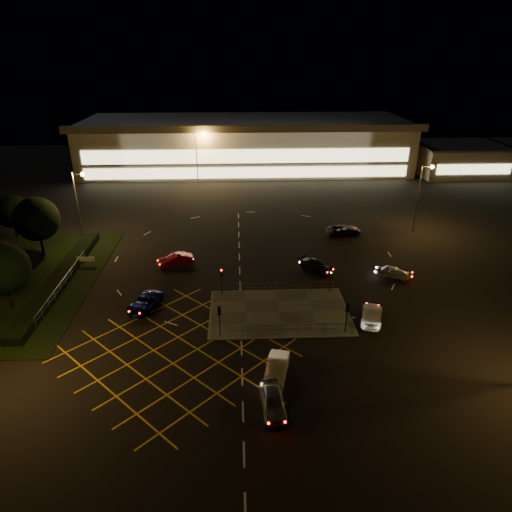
{
  "coord_description": "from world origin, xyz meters",
  "views": [
    {
      "loc": [
        -2.15,
        -42.44,
        25.0
      ],
      "look_at": [
        0.01,
        7.84,
        2.0
      ],
      "focal_mm": 32.0,
      "sensor_mm": 36.0,
      "label": 1
    }
  ],
  "objects_px": {
    "signal_ne": "(331,274)",
    "car_approach_white": "(372,315)",
    "car_circ_red": "(176,260)",
    "signal_sw": "(219,315)",
    "signal_nw": "(222,276)",
    "car_near_silver": "(273,401)",
    "car_queue_white": "(277,369)",
    "car_east_grey": "(344,230)",
    "signal_se": "(347,312)",
    "car_right_silver": "(394,272)",
    "car_left_blue": "(145,303)",
    "car_far_dkgrey": "(316,266)"
  },
  "relations": [
    {
      "from": "car_right_silver",
      "to": "car_circ_red",
      "type": "height_order",
      "value": "car_circ_red"
    },
    {
      "from": "car_near_silver",
      "to": "car_east_grey",
      "type": "bearing_deg",
      "value": 66.34
    },
    {
      "from": "signal_se",
      "to": "car_near_silver",
      "type": "distance_m",
      "value": 12.63
    },
    {
      "from": "signal_ne",
      "to": "car_near_silver",
      "type": "xyz_separation_m",
      "value": [
        -7.73,
        -17.84,
        -1.6
      ]
    },
    {
      "from": "signal_ne",
      "to": "car_approach_white",
      "type": "height_order",
      "value": "signal_ne"
    },
    {
      "from": "car_far_dkgrey",
      "to": "car_east_grey",
      "type": "xyz_separation_m",
      "value": [
        5.96,
        11.62,
        0.06
      ]
    },
    {
      "from": "signal_nw",
      "to": "signal_ne",
      "type": "bearing_deg",
      "value": 0.0
    },
    {
      "from": "car_east_grey",
      "to": "signal_se",
      "type": "bearing_deg",
      "value": 157.17
    },
    {
      "from": "signal_nw",
      "to": "signal_ne",
      "type": "height_order",
      "value": "same"
    },
    {
      "from": "car_near_silver",
      "to": "car_queue_white",
      "type": "bearing_deg",
      "value": 77.95
    },
    {
      "from": "signal_se",
      "to": "car_far_dkgrey",
      "type": "distance_m",
      "value": 13.67
    },
    {
      "from": "signal_ne",
      "to": "car_left_blue",
      "type": "distance_m",
      "value": 20.28
    },
    {
      "from": "car_queue_white",
      "to": "car_approach_white",
      "type": "xyz_separation_m",
      "value": [
        10.25,
        8.16,
        -0.05
      ]
    },
    {
      "from": "car_queue_white",
      "to": "car_right_silver",
      "type": "xyz_separation_m",
      "value": [
        15.52,
        17.57,
        -0.1
      ]
    },
    {
      "from": "signal_nw",
      "to": "signal_ne",
      "type": "distance_m",
      "value": 12.0
    },
    {
      "from": "signal_nw",
      "to": "car_approach_white",
      "type": "bearing_deg",
      "value": -21.45
    },
    {
      "from": "car_near_silver",
      "to": "car_left_blue",
      "type": "distance_m",
      "value": 19.67
    },
    {
      "from": "car_left_blue",
      "to": "car_approach_white",
      "type": "bearing_deg",
      "value": 10.64
    },
    {
      "from": "car_near_silver",
      "to": "car_queue_white",
      "type": "relative_size",
      "value": 0.97
    },
    {
      "from": "car_far_dkgrey",
      "to": "car_near_silver",
      "type": "bearing_deg",
      "value": -150.59
    },
    {
      "from": "signal_se",
      "to": "car_east_grey",
      "type": "height_order",
      "value": "signal_se"
    },
    {
      "from": "car_queue_white",
      "to": "signal_se",
      "type": "bearing_deg",
      "value": 54.06
    },
    {
      "from": "signal_nw",
      "to": "car_right_silver",
      "type": "distance_m",
      "value": 20.74
    },
    {
      "from": "car_left_blue",
      "to": "car_circ_red",
      "type": "relative_size",
      "value": 1.11
    },
    {
      "from": "car_east_grey",
      "to": "car_approach_white",
      "type": "relative_size",
      "value": 1.04
    },
    {
      "from": "car_queue_white",
      "to": "car_east_grey",
      "type": "bearing_deg",
      "value": 81.72
    },
    {
      "from": "signal_nw",
      "to": "car_approach_white",
      "type": "relative_size",
      "value": 0.64
    },
    {
      "from": "signal_nw",
      "to": "car_east_grey",
      "type": "height_order",
      "value": "signal_nw"
    },
    {
      "from": "car_circ_red",
      "to": "signal_sw",
      "type": "bearing_deg",
      "value": 1.48
    },
    {
      "from": "signal_se",
      "to": "car_left_blue",
      "type": "height_order",
      "value": "signal_se"
    },
    {
      "from": "signal_nw",
      "to": "car_east_grey",
      "type": "xyz_separation_m",
      "value": [
        17.37,
        17.18,
        -1.66
      ]
    },
    {
      "from": "car_right_silver",
      "to": "car_east_grey",
      "type": "height_order",
      "value": "car_east_grey"
    },
    {
      "from": "signal_se",
      "to": "signal_ne",
      "type": "relative_size",
      "value": 1.0
    },
    {
      "from": "car_near_silver",
      "to": "signal_nw",
      "type": "bearing_deg",
      "value": 100.31
    },
    {
      "from": "signal_sw",
      "to": "signal_nw",
      "type": "bearing_deg",
      "value": -90.0
    },
    {
      "from": "signal_sw",
      "to": "car_far_dkgrey",
      "type": "relative_size",
      "value": 0.7
    },
    {
      "from": "car_far_dkgrey",
      "to": "car_approach_white",
      "type": "xyz_separation_m",
      "value": [
        3.7,
        -11.5,
        0.06
      ]
    },
    {
      "from": "signal_sw",
      "to": "car_far_dkgrey",
      "type": "xyz_separation_m",
      "value": [
        11.41,
        13.55,
        -1.72
      ]
    },
    {
      "from": "car_far_dkgrey",
      "to": "signal_nw",
      "type": "bearing_deg",
      "value": 162.36
    },
    {
      "from": "signal_ne",
      "to": "car_east_grey",
      "type": "height_order",
      "value": "signal_ne"
    },
    {
      "from": "car_circ_red",
      "to": "signal_nw",
      "type": "bearing_deg",
      "value": 17.96
    },
    {
      "from": "car_far_dkgrey",
      "to": "car_circ_red",
      "type": "bearing_deg",
      "value": 128.57
    },
    {
      "from": "car_near_silver",
      "to": "car_queue_white",
      "type": "xyz_separation_m",
      "value": [
        0.59,
        3.75,
        -0.0
      ]
    },
    {
      "from": "signal_sw",
      "to": "car_circ_red",
      "type": "relative_size",
      "value": 0.72
    },
    {
      "from": "car_left_blue",
      "to": "signal_sw",
      "type": "bearing_deg",
      "value": -15.15
    },
    {
      "from": "car_queue_white",
      "to": "car_east_grey",
      "type": "height_order",
      "value": "car_queue_white"
    },
    {
      "from": "car_queue_white",
      "to": "car_right_silver",
      "type": "relative_size",
      "value": 1.2
    },
    {
      "from": "signal_ne",
      "to": "car_right_silver",
      "type": "bearing_deg",
      "value": 22.52
    },
    {
      "from": "car_queue_white",
      "to": "car_circ_red",
      "type": "height_order",
      "value": "car_queue_white"
    },
    {
      "from": "signal_se",
      "to": "car_right_silver",
      "type": "xyz_separation_m",
      "value": [
        8.38,
        11.46,
        -1.71
      ]
    }
  ]
}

